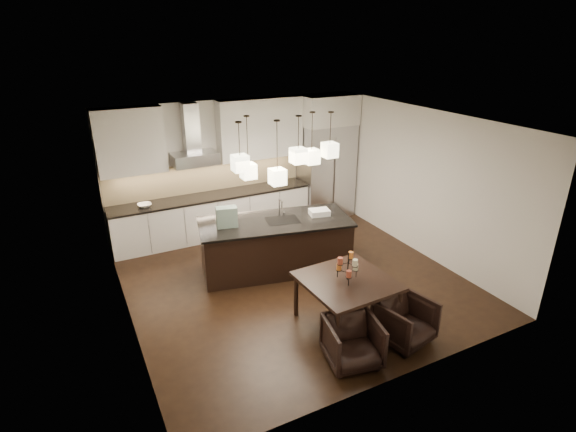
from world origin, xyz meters
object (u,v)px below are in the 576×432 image
dining_table (346,302)px  armchair_right (405,321)px  refrigerator (326,171)px  island_body (275,246)px  armchair_left (352,342)px

dining_table → armchair_right: dining_table is taller
dining_table → armchair_right: size_ratio=1.74×
refrigerator → armchair_right: (-1.48, -4.57, -0.75)m
island_body → armchair_right: island_body is taller
island_body → armchair_left: 2.76m
island_body → armchair_left: (-0.20, -2.75, -0.14)m
island_body → dining_table: 2.00m
dining_table → armchair_left: dining_table is taller
island_body → armchair_right: size_ratio=3.67×
armchair_right → refrigerator: bearing=60.1°
dining_table → armchair_right: 0.88m
refrigerator → armchair_right: bearing=-107.9°
dining_table → armchair_right: bearing=-57.5°
armchair_left → armchair_right: armchair_right is taller
refrigerator → island_body: size_ratio=0.82×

